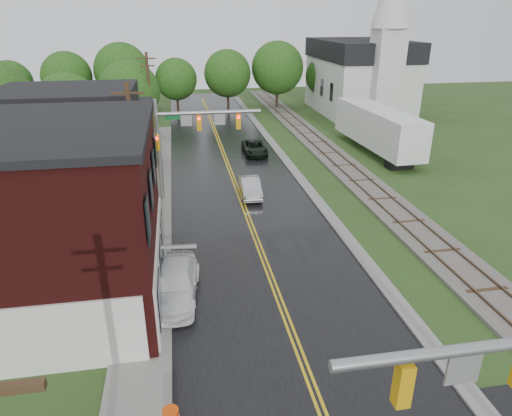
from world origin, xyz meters
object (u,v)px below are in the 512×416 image
object	(u,v)px
church	(363,69)
tree_left_c	(70,108)
traffic_signal_far	(189,131)
utility_pole_b	(134,157)
pickup_white	(175,283)
utility_pole_c	(150,96)
sedan_silver	(250,187)
tree_left_e	(131,93)
suv_dark	(255,148)
semi_trailer	(378,127)

from	to	relation	value
church	tree_left_c	world-z (taller)	church
traffic_signal_far	utility_pole_b	size ratio (longest dim) A/B	0.82
pickup_white	tree_left_c	bearing A→B (deg)	115.89
utility_pole_c	sedan_silver	bearing A→B (deg)	-66.34
traffic_signal_far	tree_left_e	size ratio (longest dim) A/B	0.90
tree_left_e	pickup_white	world-z (taller)	tree_left_e
traffic_signal_far	utility_pole_c	size ratio (longest dim) A/B	0.82
utility_pole_c	traffic_signal_far	bearing A→B (deg)	-78.91
pickup_white	tree_left_e	bearing A→B (deg)	103.75
utility_pole_b	suv_dark	world-z (taller)	utility_pole_b
church	utility_pole_b	world-z (taller)	church
utility_pole_b	church	bearing A→B (deg)	49.82
church	tree_left_c	size ratio (longest dim) A/B	2.61
utility_pole_b	utility_pole_c	distance (m)	22.00
utility_pole_c	sedan_silver	xyz separation A→B (m)	(7.60, -17.35, -4.07)
tree_left_c	utility_pole_c	bearing A→B (deg)	30.20
utility_pole_b	tree_left_c	xyz separation A→B (m)	(-7.05, 17.90, -0.21)
utility_pole_c	suv_dark	size ratio (longest dim) A/B	1.98
church	pickup_white	distance (m)	46.92
utility_pole_b	sedan_silver	size ratio (longest dim) A/B	2.26
utility_pole_c	semi_trailer	size ratio (longest dim) A/B	0.65
church	utility_pole_c	xyz separation A→B (m)	(-26.80, -9.74, -1.11)
utility_pole_c	suv_dark	distance (m)	12.48
tree_left_c	tree_left_e	world-z (taller)	tree_left_e
traffic_signal_far	suv_dark	distance (m)	12.92
utility_pole_c	suv_dark	bearing A→B (deg)	-34.37
traffic_signal_far	tree_left_c	size ratio (longest dim) A/B	0.96
utility_pole_b	utility_pole_c	bearing A→B (deg)	90.00
semi_trailer	utility_pole_c	bearing A→B (deg)	159.64
tree_left_e	semi_trailer	xyz separation A→B (m)	(23.51, -9.86, -2.34)
utility_pole_b	tree_left_c	distance (m)	19.24
sedan_silver	pickup_white	xyz separation A→B (m)	(-5.60, -12.41, 0.10)
tree_left_c	suv_dark	distance (m)	17.41
church	tree_left_e	distance (m)	29.91
church	tree_left_c	xyz separation A→B (m)	(-33.85, -13.84, -1.32)
semi_trailer	church	bearing A→B (deg)	73.24
utility_pole_c	pickup_white	xyz separation A→B (m)	(2.00, -29.76, -3.97)
church	semi_trailer	bearing A→B (deg)	-106.76
utility_pole_b	pickup_white	xyz separation A→B (m)	(2.00, -7.76, -3.97)
utility_pole_c	sedan_silver	size ratio (longest dim) A/B	2.26
church	utility_pole_b	distance (m)	41.55
tree_left_e	pickup_white	xyz separation A→B (m)	(4.05, -31.66, -4.06)
traffic_signal_far	suv_dark	world-z (taller)	traffic_signal_far
church	pickup_white	size ratio (longest dim) A/B	3.85
church	traffic_signal_far	world-z (taller)	church
church	tree_left_e	size ratio (longest dim) A/B	2.45
traffic_signal_far	sedan_silver	size ratio (longest dim) A/B	1.85
suv_dark	tree_left_c	bearing A→B (deg)	171.92
pickup_white	semi_trailer	bearing A→B (deg)	54.70
tree_left_c	pickup_white	bearing A→B (deg)	-70.58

